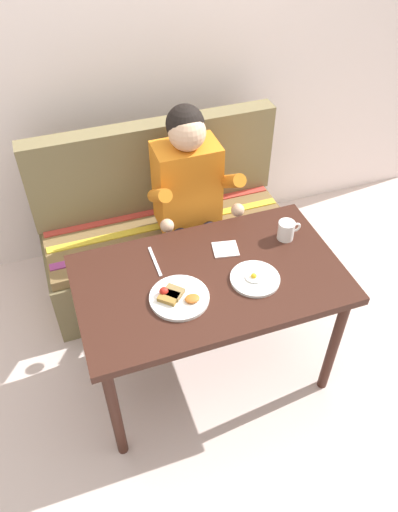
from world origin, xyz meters
TOP-DOWN VIEW (x-y plane):
  - ground_plane at (0.00, 0.00)m, footprint 8.00×8.00m
  - back_wall at (0.00, 1.27)m, footprint 4.40×0.10m
  - table at (0.00, 0.00)m, footprint 1.20×0.70m
  - couch at (0.00, 0.76)m, footprint 1.44×0.56m
  - person at (0.11, 0.59)m, footprint 0.45×0.61m
  - plate_breakfast at (-0.18, -0.08)m, footprint 0.26×0.26m
  - plate_eggs at (0.18, -0.09)m, footprint 0.22×0.22m
  - coffee_mug at (0.43, 0.12)m, footprint 0.12×0.08m
  - napkin at (0.13, 0.14)m, footprint 0.14×0.13m
  - knife at (-0.21, 0.17)m, footprint 0.01×0.20m

SIDE VIEW (x-z plane):
  - ground_plane at x=0.00m, z-range 0.00..0.00m
  - couch at x=0.00m, z-range -0.17..0.83m
  - table at x=0.00m, z-range 0.28..1.01m
  - knife at x=-0.21m, z-range 0.73..0.73m
  - napkin at x=0.13m, z-range 0.73..0.74m
  - plate_eggs at x=0.18m, z-range 0.72..0.76m
  - person at x=0.11m, z-range 0.13..1.35m
  - plate_breakfast at x=-0.18m, z-range 0.72..0.77m
  - coffee_mug at x=0.43m, z-range 0.73..0.83m
  - back_wall at x=0.00m, z-range 0.00..2.60m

